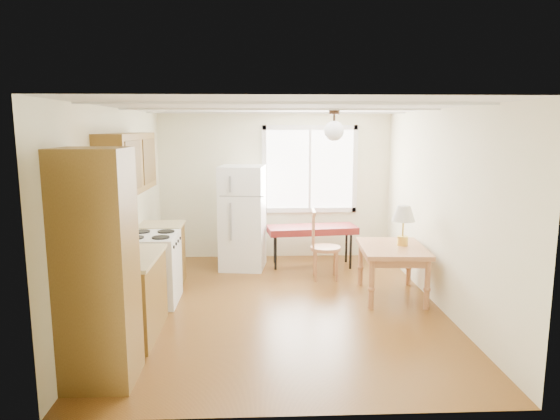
{
  "coord_description": "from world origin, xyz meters",
  "views": [
    {
      "loc": [
        -0.28,
        -6.13,
        2.27
      ],
      "look_at": [
        0.0,
        0.59,
        1.15
      ],
      "focal_mm": 32.0,
      "sensor_mm": 36.0,
      "label": 1
    }
  ],
  "objects": [
    {
      "name": "room_shell",
      "position": [
        0.0,
        0.0,
        1.25
      ],
      "size": [
        4.6,
        5.6,
        2.62
      ],
      "color": "#512E10",
      "rests_on": "ground"
    },
    {
      "name": "refrigerator",
      "position": [
        -0.55,
        1.79,
        0.83
      ],
      "size": [
        0.77,
        0.77,
        1.67
      ],
      "rotation": [
        0.0,
        0.0,
        -0.13
      ],
      "color": "white",
      "rests_on": "ground"
    },
    {
      "name": "window_unit",
      "position": [
        0.6,
        2.47,
        1.55
      ],
      "size": [
        1.64,
        0.05,
        1.51
      ],
      "color": "white",
      "rests_on": "room_shell"
    },
    {
      "name": "pendant_light",
      "position": [
        0.7,
        0.4,
        2.24
      ],
      "size": [
        0.26,
        0.26,
        0.4
      ],
      "color": "black",
      "rests_on": "room_shell"
    },
    {
      "name": "chair",
      "position": [
        0.62,
        1.14,
        0.6
      ],
      "size": [
        0.46,
        0.46,
        1.04
      ],
      "rotation": [
        0.0,
        0.0,
        -0.04
      ],
      "color": "#A4663F",
      "rests_on": "ground"
    },
    {
      "name": "kitchen_run",
      "position": [
        -1.72,
        -0.63,
        0.84
      ],
      "size": [
        0.65,
        3.4,
        2.2
      ],
      "color": "brown",
      "rests_on": "ground"
    },
    {
      "name": "table_lamp",
      "position": [
        1.65,
        0.34,
        1.09
      ],
      "size": [
        0.31,
        0.31,
        0.54
      ],
      "rotation": [
        0.0,
        0.0,
        0.28
      ],
      "color": "gold",
      "rests_on": "dining_table"
    },
    {
      "name": "kettle",
      "position": [
        -1.75,
        -0.62,
        1.0
      ],
      "size": [
        0.12,
        0.12,
        0.23
      ],
      "color": "red",
      "rests_on": "kitchen_run"
    },
    {
      "name": "bench",
      "position": [
        0.58,
        1.84,
        0.6
      ],
      "size": [
        1.5,
        0.71,
        0.67
      ],
      "rotation": [
        0.0,
        0.0,
        0.12
      ],
      "color": "maroon",
      "rests_on": "ground"
    },
    {
      "name": "coffee_maker",
      "position": [
        -1.72,
        -1.0,
        1.04
      ],
      "size": [
        0.22,
        0.27,
        0.38
      ],
      "rotation": [
        0.0,
        0.0,
        0.14
      ],
      "color": "black",
      "rests_on": "kitchen_run"
    },
    {
      "name": "dining_table",
      "position": [
        1.5,
        0.3,
        0.6
      ],
      "size": [
        0.9,
        1.16,
        0.7
      ],
      "rotation": [
        0.0,
        0.0,
        -0.06
      ],
      "color": "#A4663F",
      "rests_on": "ground"
    }
  ]
}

